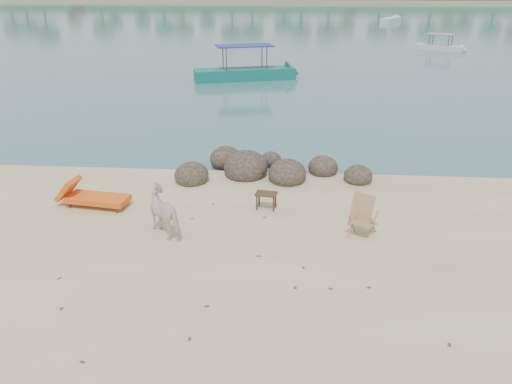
# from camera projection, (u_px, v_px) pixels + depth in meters

# --- Properties ---
(water) EXTENTS (400.00, 400.00, 0.00)m
(water) POSITION_uv_depth(u_px,v_px,m) (289.00, 12.00, 93.95)
(water) COLOR #3A6C75
(water) RESTS_ON ground
(boulders) EXTENTS (6.42, 2.93, 1.11)m
(boulders) POSITION_uv_depth(u_px,v_px,m) (261.00, 169.00, 16.71)
(boulders) COLOR #2C261D
(boulders) RESTS_ON ground
(cow) EXTENTS (1.48, 1.44, 1.20)m
(cow) POSITION_uv_depth(u_px,v_px,m) (167.00, 212.00, 12.78)
(cow) COLOR silver
(cow) RESTS_ON ground
(side_table) EXTENTS (0.65, 0.48, 0.48)m
(side_table) POSITION_uv_depth(u_px,v_px,m) (266.00, 202.00, 14.23)
(side_table) COLOR #331C14
(side_table) RESTS_ON ground
(lounge_chair) EXTENTS (2.33, 1.10, 0.67)m
(lounge_chair) POSITION_uv_depth(u_px,v_px,m) (97.00, 196.00, 14.36)
(lounge_chair) COLOR orange
(lounge_chair) RESTS_ON ground
(deck_chair) EXTENTS (0.92, 0.93, 1.00)m
(deck_chair) POSITION_uv_depth(u_px,v_px,m) (363.00, 218.00, 12.69)
(deck_chair) COLOR tan
(deck_chair) RESTS_ON ground
(boat_near) EXTENTS (7.48, 3.62, 3.55)m
(boat_near) POSITION_uv_depth(u_px,v_px,m) (245.00, 51.00, 31.96)
(boat_near) COLOR #10665D
(boat_near) RESTS_ON water
(boat_mid) EXTENTS (4.67, 3.56, 2.38)m
(boat_mid) POSITION_uv_depth(u_px,v_px,m) (441.00, 36.00, 45.10)
(boat_mid) COLOR silver
(boat_mid) RESTS_ON water
(boat_far) EXTENTS (4.29, 6.21, 0.73)m
(boat_far) POSITION_uv_depth(u_px,v_px,m) (391.00, 19.00, 74.08)
(boat_far) COLOR silver
(boat_far) RESTS_ON water
(dead_leaves) EXTENTS (8.11, 7.44, 0.00)m
(dead_leaves) POSITION_uv_depth(u_px,v_px,m) (246.00, 270.00, 11.35)
(dead_leaves) COLOR brown
(dead_leaves) RESTS_ON ground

